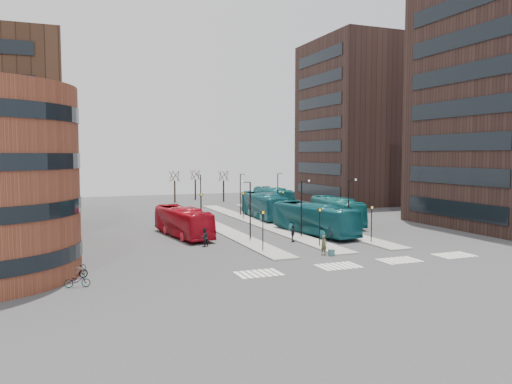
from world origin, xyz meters
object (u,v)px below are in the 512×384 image
object	(u,v)px
red_bus	(183,222)
teal_bus_c	(336,211)
traveller	(324,245)
bicycle_mid	(76,272)
teal_bus_a	(314,219)
bicycle_near	(77,281)
suitcase	(331,253)
commuter_b	(293,234)
bicycle_far	(76,267)
teal_bus_d	(273,198)
commuter_c	(331,234)
commuter_a	(204,237)
teal_bus_b	(264,205)

from	to	relation	value
red_bus	teal_bus_c	distance (m)	20.74
red_bus	traveller	xyz separation A→B (m)	(9.54, -14.62, -0.74)
teal_bus_c	bicycle_mid	bearing A→B (deg)	-142.23
teal_bus_a	bicycle_near	xyz separation A→B (m)	(-25.74, -14.19, -1.34)
bicycle_near	suitcase	bearing A→B (deg)	-74.28
teal_bus_a	bicycle_mid	xyz separation A→B (m)	(-25.74, -11.71, -1.29)
commuter_b	bicycle_near	size ratio (longest dim) A/B	1.01
traveller	bicycle_far	size ratio (longest dim) A/B	1.11
red_bus	teal_bus_d	size ratio (longest dim) A/B	0.95
teal_bus_d	suitcase	bearing A→B (deg)	-104.10
teal_bus_c	commuter_c	xyz separation A→B (m)	(-7.04, -10.79, -0.96)
commuter_b	commuter_c	distance (m)	3.96
commuter_c	teal_bus_d	bearing A→B (deg)	-148.21
red_bus	commuter_a	bearing A→B (deg)	-92.75
teal_bus_a	commuter_b	distance (m)	5.64
commuter_a	commuter_c	size ratio (longest dim) A/B	1.16
suitcase	commuter_a	xyz separation A→B (m)	(-9.35, 8.58, 0.62)
suitcase	teal_bus_c	bearing A→B (deg)	57.52
teal_bus_a	bicycle_mid	bearing A→B (deg)	-164.57
teal_bus_a	bicycle_near	distance (m)	29.42
red_bus	bicycle_far	distance (m)	17.82
teal_bus_a	commuter_c	distance (m)	4.91
suitcase	bicycle_near	distance (m)	21.69
teal_bus_a	teal_bus_d	world-z (taller)	teal_bus_a
traveller	bicycle_mid	distance (m)	21.12
teal_bus_d	traveller	world-z (taller)	teal_bus_d
commuter_b	bicycle_mid	xyz separation A→B (m)	(-21.40, -8.24, -0.36)
teal_bus_a	teal_bus_c	bearing A→B (deg)	34.02
bicycle_near	red_bus	bearing A→B (deg)	-24.43
bicycle_mid	traveller	bearing A→B (deg)	-100.63
commuter_a	bicycle_far	xyz separation A→B (m)	(-12.14, -6.84, -0.49)
teal_bus_b	bicycle_mid	bearing A→B (deg)	-129.14
suitcase	bicycle_far	size ratio (longest dim) A/B	0.36
suitcase	traveller	world-z (taller)	traveller
bicycle_mid	bicycle_far	size ratio (longest dim) A/B	1.03
teal_bus_b	commuter_c	bearing A→B (deg)	-87.10
bicycle_far	commuter_c	bearing A→B (deg)	-95.03
commuter_c	teal_bus_c	bearing A→B (deg)	-168.51
commuter_c	suitcase	bearing A→B (deg)	15.35
bicycle_far	commuter_a	bearing A→B (deg)	-76.35
teal_bus_c	bicycle_far	size ratio (longest dim) A/B	7.85
teal_bus_a	teal_bus_c	distance (m)	8.81
red_bus	bicycle_far	size ratio (longest dim) A/B	7.31
commuter_b	bicycle_far	bearing A→B (deg)	127.52
suitcase	commuter_c	size ratio (longest dim) A/B	0.37
traveller	commuter_b	size ratio (longest dim) A/B	1.03
teal_bus_d	commuter_b	xyz separation A→B (m)	(-11.12, -31.13, -0.86)
red_bus	bicycle_mid	size ratio (longest dim) A/B	7.08
teal_bus_d	commuter_a	xyz separation A→B (m)	(-20.39, -30.35, -0.81)
teal_bus_d	teal_bus_c	bearing A→B (deg)	-89.20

